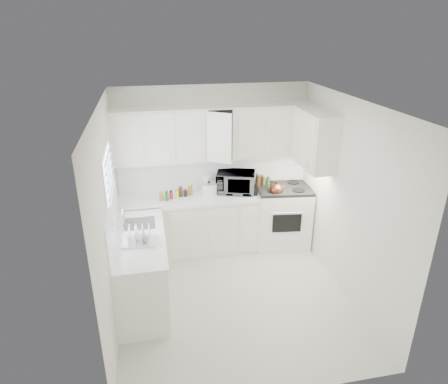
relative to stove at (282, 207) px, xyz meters
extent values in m
plane|color=silver|center=(-1.09, -1.26, -0.65)|extent=(3.20, 3.20, 0.00)
plane|color=white|center=(-1.09, -1.26, 1.95)|extent=(3.20, 3.20, 0.00)
plane|color=silver|center=(-1.09, 0.34, 0.65)|extent=(3.00, 0.00, 3.00)
plane|color=silver|center=(-1.09, -2.86, 0.65)|extent=(3.00, 0.00, 3.00)
plane|color=silver|center=(-2.59, -1.26, 0.65)|extent=(0.00, 3.20, 3.20)
plane|color=silver|center=(0.41, -1.26, 0.65)|extent=(0.00, 3.20, 3.20)
cube|color=white|center=(-1.48, 0.03, 0.28)|extent=(2.24, 0.64, 0.05)
cube|color=white|center=(-2.28, -1.06, 0.28)|extent=(0.64, 1.62, 0.05)
cube|color=white|center=(-1.09, 0.33, 0.58)|extent=(2.98, 0.02, 0.55)
cube|color=white|center=(-2.58, -1.06, 0.58)|extent=(0.02, 1.60, 0.55)
imported|color=gray|center=(-0.77, 0.11, 0.50)|extent=(0.66, 0.48, 0.40)
cylinder|color=white|center=(-1.22, 0.17, 0.44)|extent=(0.12, 0.12, 0.27)
cylinder|color=olive|center=(-1.94, 0.16, 0.37)|extent=(0.06, 0.06, 0.13)
cylinder|color=#296923|center=(-1.86, 0.07, 0.37)|extent=(0.06, 0.06, 0.13)
cylinder|color=#A31540|center=(-1.79, 0.16, 0.37)|extent=(0.06, 0.06, 0.13)
cylinder|color=#CBEF38|center=(-1.71, 0.07, 0.37)|extent=(0.06, 0.06, 0.13)
cylinder|color=#553518|center=(-1.64, 0.16, 0.37)|extent=(0.06, 0.06, 0.13)
cylinder|color=black|center=(-1.56, 0.07, 0.37)|extent=(0.06, 0.06, 0.13)
cylinder|color=olive|center=(-1.49, 0.16, 0.37)|extent=(0.06, 0.06, 0.13)
cylinder|color=#A31540|center=(-0.51, 0.20, 0.40)|extent=(0.06, 0.06, 0.19)
cylinder|color=#CBEF38|center=(-0.45, 0.14, 0.40)|extent=(0.06, 0.06, 0.19)
cylinder|color=#553518|center=(-0.40, 0.20, 0.40)|extent=(0.06, 0.06, 0.19)
cylinder|color=black|center=(-0.34, 0.14, 0.40)|extent=(0.06, 0.06, 0.19)
cylinder|color=olive|center=(-0.29, 0.20, 0.40)|extent=(0.06, 0.06, 0.19)
cylinder|color=#296923|center=(-0.23, 0.14, 0.40)|extent=(0.06, 0.06, 0.19)
camera|label=1|loc=(-2.08, -5.54, 2.76)|focal=31.72mm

